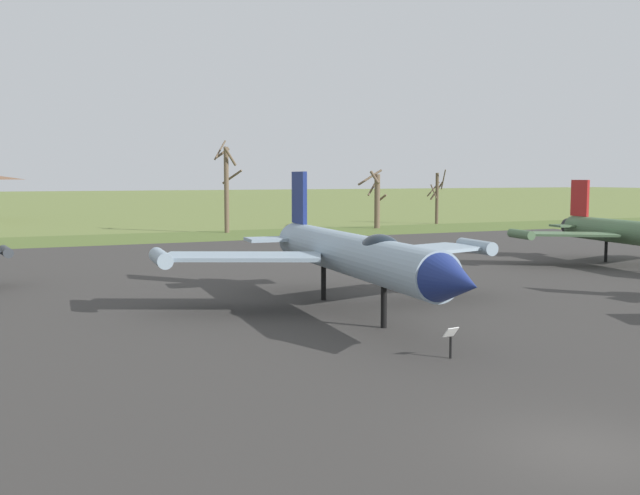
{
  "coord_description": "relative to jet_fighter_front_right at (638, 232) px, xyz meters",
  "views": [
    {
      "loc": [
        -11.06,
        -11.02,
        5.63
      ],
      "look_at": [
        1.22,
        15.74,
        2.82
      ],
      "focal_mm": 41.46,
      "sensor_mm": 36.0,
      "label": 1
    }
  ],
  "objects": [
    {
      "name": "bare_tree_center",
      "position": [
        -14.35,
        38.15,
        2.63
      ],
      "size": [
        2.88,
        2.67,
        9.32
      ],
      "color": "brown",
      "rests_on": "ground"
    },
    {
      "name": "grass_verge_strip",
      "position": [
        -25.69,
        34.87,
        -2.19
      ],
      "size": [
        150.48,
        12.0,
        0.06
      ],
      "primitive_type": "cube",
      "color": "#55692F",
      "rests_on": "ground"
    },
    {
      "name": "asphalt_apron",
      "position": [
        -25.69,
        -2.96,
        -2.19
      ],
      "size": [
        90.48,
        63.66,
        0.05
      ],
      "primitive_type": "cube",
      "color": "#383533",
      "rests_on": "ground"
    },
    {
      "name": "bare_tree_far_right",
      "position": [
        13.18,
        41.94,
        1.13
      ],
      "size": [
        2.01,
        2.16,
        6.53
      ],
      "color": "brown",
      "rests_on": "ground"
    },
    {
      "name": "jet_fighter_rear_center",
      "position": [
        -23.07,
        -6.49,
        0.29
      ],
      "size": [
        15.6,
        18.04,
        5.9
      ],
      "color": "#8EA3B2",
      "rests_on": "ground"
    },
    {
      "name": "ground_plane",
      "position": [
        -25.69,
        -22.06,
        -2.22
      ],
      "size": [
        600.0,
        600.0,
        0.0
      ],
      "primitive_type": "plane",
      "color": "olive"
    },
    {
      "name": "jet_fighter_front_right",
      "position": [
        0.0,
        0.0,
        0.0
      ],
      "size": [
        13.89,
        15.45,
        5.43
      ],
      "color": "#4C6B47",
      "rests_on": "ground"
    },
    {
      "name": "bare_tree_right_of_center",
      "position": [
        2.44,
        37.55,
        1.13
      ],
      "size": [
        3.09,
        2.55,
        6.49
      ],
      "color": "brown",
      "rests_on": "ground"
    },
    {
      "name": "info_placard_rear_center",
      "position": [
        -23.76,
        -14.43,
        -1.59
      ],
      "size": [
        0.49,
        0.33,
        1.03
      ],
      "color": "black",
      "rests_on": "ground"
    }
  ]
}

